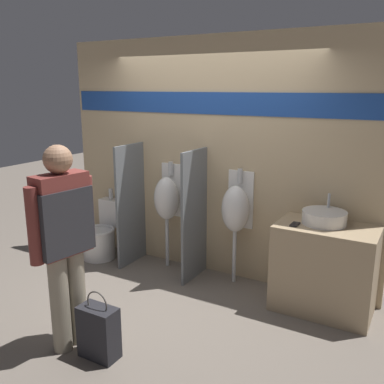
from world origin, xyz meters
The scene contains 12 objects.
ground_plane centered at (0.00, 0.00, 0.00)m, with size 16.00×16.00×0.00m, color #70665B.
display_wall centered at (0.00, 0.60, 1.36)m, with size 3.87×0.07×2.70m.
sink_counter centered at (1.42, 0.28, 0.43)m, with size 0.94×0.58×0.87m.
sink_basin centered at (1.37, 0.34, 0.93)m, with size 0.42×0.42×0.27m.
cell_phone centered at (1.14, 0.17, 0.87)m, with size 0.07×0.14×0.01m.
divider_near_counter centered at (-0.94, 0.30, 0.74)m, with size 0.03×0.54×1.49m.
divider_mid centered at (-0.04, 0.30, 0.74)m, with size 0.03×0.54×1.49m.
urinal_near_counter centered at (-0.49, 0.43, 0.85)m, with size 0.31×0.29×1.28m.
urinal_far centered at (0.40, 0.43, 0.85)m, with size 0.31×0.29×1.28m.
toilet centered at (-1.39, 0.25, 0.28)m, with size 0.42×0.59×0.86m.
person_in_vest centered at (-0.29, -1.39, 1.00)m, with size 0.28×0.60×1.72m.
shopping_bag centered at (0.03, -1.40, 0.22)m, with size 0.33×0.18×0.58m.
Camera 1 is at (2.22, -3.69, 2.16)m, focal length 40.00 mm.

